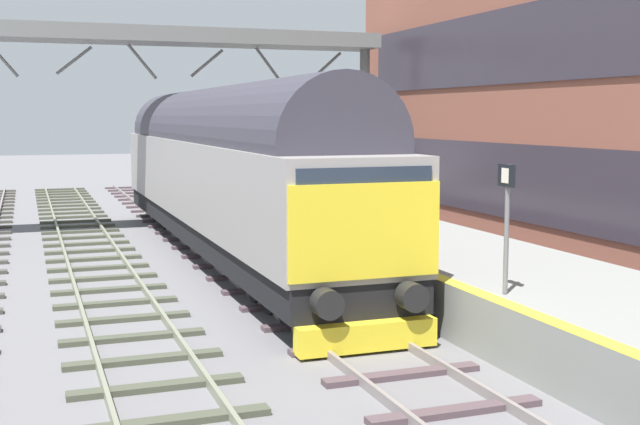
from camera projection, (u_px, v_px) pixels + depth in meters
The scene contains 7 objects.
ground_plane at pixel (300, 307), 16.82m from camera, with size 140.00×140.00×0.00m, color slate.
track_main at pixel (300, 304), 16.81m from camera, with size 2.50×60.00×0.15m.
track_adjacent_west at pixel (124, 318), 15.62m from camera, with size 2.50×60.00×0.15m.
station_platform at pixel (456, 271), 17.97m from camera, with size 4.00×44.00×1.01m.
diesel_locomotive at pixel (225, 167), 22.65m from camera, with size 2.74×20.38×4.68m.
platform_number_sign at pixel (507, 209), 13.22m from camera, with size 0.10×0.44×2.11m.
overhead_footbridge at pixel (142, 45), 26.89m from camera, with size 16.27×2.00×6.75m.
Camera 1 is at (-5.18, -15.64, 3.90)m, focal length 46.08 mm.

